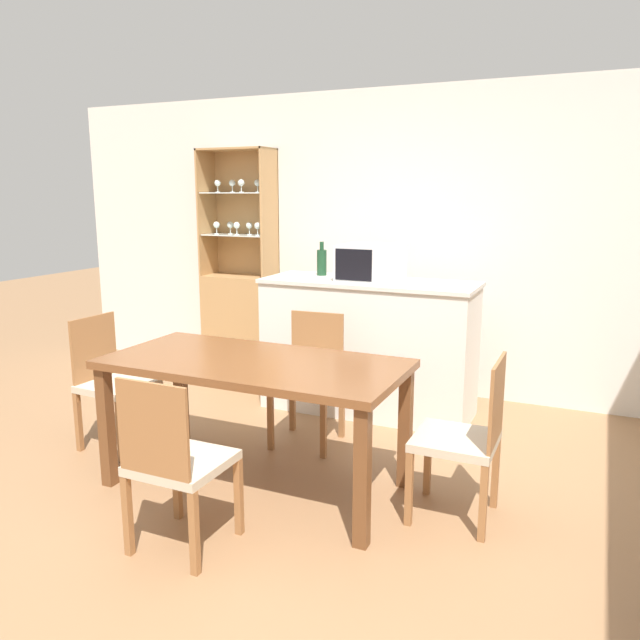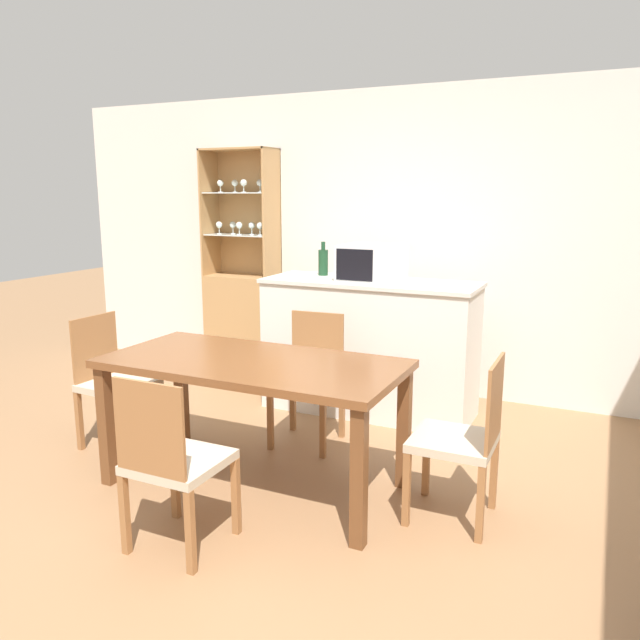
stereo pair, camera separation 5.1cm
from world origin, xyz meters
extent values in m
plane|color=#936B47|center=(0.00, 0.00, 0.00)|extent=(18.00, 18.00, 0.00)
cube|color=silver|center=(0.00, 2.63, 1.27)|extent=(6.80, 0.06, 2.55)
cube|color=silver|center=(-0.04, 1.91, 0.50)|extent=(1.62, 0.57, 1.01)
cube|color=beige|center=(-0.04, 1.91, 1.02)|extent=(1.65, 0.60, 0.03)
cube|color=tan|center=(-1.53, 2.44, 0.46)|extent=(0.69, 0.32, 0.93)
cube|color=tan|center=(-1.53, 2.59, 1.51)|extent=(0.69, 0.02, 1.16)
cube|color=tan|center=(-1.86, 2.44, 1.51)|extent=(0.02, 0.32, 1.16)
cube|color=tan|center=(-1.19, 2.44, 1.51)|extent=(0.02, 0.32, 1.16)
cube|color=tan|center=(-1.53, 2.44, 2.08)|extent=(0.69, 0.32, 0.02)
cube|color=silver|center=(-1.53, 2.44, 1.31)|extent=(0.64, 0.27, 0.01)
cube|color=silver|center=(-1.53, 2.44, 1.69)|extent=(0.64, 0.27, 0.01)
cylinder|color=silver|center=(-1.74, 2.41, 1.32)|extent=(0.04, 0.04, 0.01)
cylinder|color=silver|center=(-1.74, 2.41, 1.35)|extent=(0.01, 0.01, 0.06)
sphere|color=silver|center=(-1.74, 2.41, 1.40)|extent=(0.06, 0.06, 0.06)
cylinder|color=silver|center=(-1.73, 2.43, 1.70)|extent=(0.04, 0.04, 0.01)
cylinder|color=silver|center=(-1.73, 2.43, 1.73)|extent=(0.01, 0.01, 0.06)
sphere|color=silver|center=(-1.73, 2.43, 1.78)|extent=(0.06, 0.06, 0.06)
cylinder|color=silver|center=(-1.64, 2.48, 1.32)|extent=(0.04, 0.04, 0.01)
cylinder|color=silver|center=(-1.64, 2.48, 1.35)|extent=(0.01, 0.01, 0.06)
sphere|color=silver|center=(-1.64, 2.48, 1.40)|extent=(0.06, 0.06, 0.06)
cylinder|color=silver|center=(-1.60, 2.47, 1.70)|extent=(0.04, 0.04, 0.01)
cylinder|color=silver|center=(-1.60, 2.47, 1.73)|extent=(0.01, 0.01, 0.06)
sphere|color=silver|center=(-1.60, 2.47, 1.78)|extent=(0.06, 0.06, 0.06)
cylinder|color=silver|center=(-1.53, 2.42, 1.32)|extent=(0.04, 0.04, 0.01)
cylinder|color=silver|center=(-1.53, 2.42, 1.35)|extent=(0.01, 0.01, 0.06)
sphere|color=silver|center=(-1.53, 2.42, 1.40)|extent=(0.06, 0.06, 0.06)
cylinder|color=silver|center=(-1.46, 2.40, 1.70)|extent=(0.04, 0.04, 0.01)
cylinder|color=silver|center=(-1.46, 2.40, 1.73)|extent=(0.01, 0.01, 0.06)
sphere|color=silver|center=(-1.46, 2.40, 1.78)|extent=(0.06, 0.06, 0.06)
cylinder|color=silver|center=(-1.42, 2.46, 1.32)|extent=(0.04, 0.04, 0.01)
cylinder|color=silver|center=(-1.42, 2.46, 1.35)|extent=(0.01, 0.01, 0.06)
sphere|color=silver|center=(-1.42, 2.46, 1.40)|extent=(0.06, 0.06, 0.06)
cylinder|color=silver|center=(-1.32, 2.46, 1.70)|extent=(0.04, 0.04, 0.01)
cylinder|color=silver|center=(-1.32, 2.46, 1.73)|extent=(0.01, 0.01, 0.06)
sphere|color=silver|center=(-1.32, 2.46, 1.78)|extent=(0.06, 0.06, 0.06)
cylinder|color=silver|center=(-1.31, 2.42, 1.32)|extent=(0.04, 0.04, 0.01)
cylinder|color=silver|center=(-1.31, 2.42, 1.35)|extent=(0.01, 0.01, 0.06)
sphere|color=silver|center=(-1.31, 2.42, 1.40)|extent=(0.06, 0.06, 0.06)
cube|color=brown|center=(-0.19, 0.43, 0.74)|extent=(1.71, 0.83, 0.05)
cube|color=brown|center=(-0.99, 0.08, 0.36)|extent=(0.07, 0.07, 0.72)
cube|color=brown|center=(0.60, 0.08, 0.36)|extent=(0.07, 0.07, 0.72)
cube|color=brown|center=(-0.99, 0.78, 0.36)|extent=(0.07, 0.07, 0.72)
cube|color=brown|center=(0.60, 0.78, 0.36)|extent=(0.07, 0.07, 0.72)
cube|color=#C1B299|center=(-0.19, 1.12, 0.43)|extent=(0.44, 0.44, 0.05)
cube|color=#936038|center=(-0.21, 1.32, 0.67)|extent=(0.38, 0.05, 0.43)
cube|color=#936038|center=(0.01, 0.95, 0.20)|extent=(0.04, 0.04, 0.41)
cube|color=#936038|center=(-0.37, 0.92, 0.20)|extent=(0.04, 0.04, 0.41)
cube|color=#936038|center=(-0.02, 1.32, 0.20)|extent=(0.04, 0.04, 0.41)
cube|color=#936038|center=(-0.39, 1.29, 0.20)|extent=(0.04, 0.04, 0.41)
cube|color=#C1B299|center=(-1.33, 0.55, 0.43)|extent=(0.44, 0.44, 0.05)
cube|color=#936038|center=(-1.52, 0.56, 0.67)|extent=(0.04, 0.38, 0.43)
cube|color=#936038|center=(-1.13, 0.73, 0.20)|extent=(0.04, 0.04, 0.41)
cube|color=#936038|center=(-1.15, 0.36, 0.20)|extent=(0.04, 0.04, 0.41)
cube|color=#936038|center=(-1.50, 0.75, 0.20)|extent=(0.04, 0.04, 0.41)
cube|color=#936038|center=(-1.52, 0.37, 0.20)|extent=(0.04, 0.04, 0.41)
cube|color=#C1B299|center=(0.94, 0.55, 0.43)|extent=(0.42, 0.42, 0.05)
cube|color=#936038|center=(1.14, 0.55, 0.67)|extent=(0.02, 0.38, 0.43)
cube|color=#936038|center=(0.75, 0.36, 0.20)|extent=(0.04, 0.04, 0.41)
cube|color=#936038|center=(0.75, 0.74, 0.20)|extent=(0.04, 0.04, 0.41)
cube|color=#936038|center=(1.13, 0.37, 0.20)|extent=(0.04, 0.04, 0.41)
cube|color=#936038|center=(1.13, 0.74, 0.20)|extent=(0.04, 0.04, 0.41)
cube|color=#C1B299|center=(-0.19, -0.26, 0.43)|extent=(0.42, 0.42, 0.05)
cube|color=#936038|center=(-0.19, -0.46, 0.67)|extent=(0.38, 0.02, 0.43)
cube|color=#936038|center=(-0.38, -0.07, 0.20)|extent=(0.04, 0.04, 0.41)
cube|color=#936038|center=(0.00, -0.07, 0.20)|extent=(0.04, 0.04, 0.41)
cube|color=#936038|center=(-0.38, -0.45, 0.20)|extent=(0.04, 0.04, 0.41)
cube|color=#936038|center=(0.00, -0.45, 0.20)|extent=(0.04, 0.04, 0.41)
cube|color=silver|center=(-0.04, 1.92, 1.18)|extent=(0.45, 0.39, 0.27)
cube|color=black|center=(-0.10, 1.72, 1.18)|extent=(0.29, 0.01, 0.23)
cylinder|color=#193D23|center=(-0.50, 2.04, 1.14)|extent=(0.08, 0.08, 0.21)
cylinder|color=#193D23|center=(-0.50, 2.04, 1.28)|extent=(0.03, 0.03, 0.06)
camera|label=1|loc=(1.56, -2.53, 1.70)|focal=35.00mm
camera|label=2|loc=(1.61, -2.51, 1.70)|focal=35.00mm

